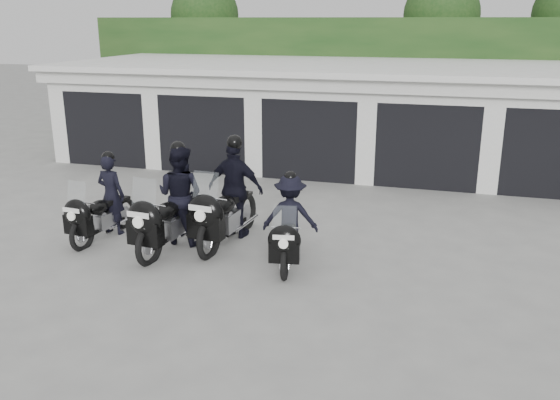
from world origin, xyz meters
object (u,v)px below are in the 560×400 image
(police_bike_b, at_px, (175,202))
(police_bike_d, at_px, (289,223))
(police_bike_a, at_px, (103,204))
(police_bike_c, at_px, (231,196))

(police_bike_b, height_order, police_bike_d, police_bike_b)
(police_bike_a, xyz_separation_m, police_bike_b, (1.59, -0.02, 0.18))
(police_bike_b, relative_size, police_bike_c, 0.97)
(police_bike_a, distance_m, police_bike_c, 2.59)
(police_bike_a, height_order, police_bike_d, police_bike_a)
(police_bike_b, distance_m, police_bike_c, 1.10)
(police_bike_a, distance_m, police_bike_d, 3.90)
(police_bike_a, xyz_separation_m, police_bike_c, (2.52, 0.58, 0.21))
(police_bike_b, xyz_separation_m, police_bike_c, (0.92, 0.60, 0.03))
(police_bike_d, bearing_deg, police_bike_a, 168.75)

